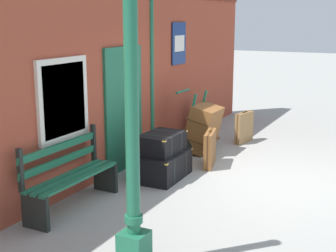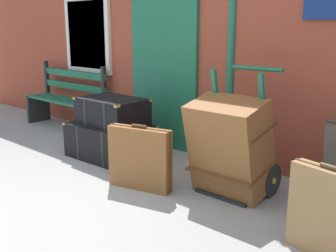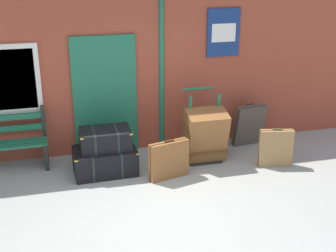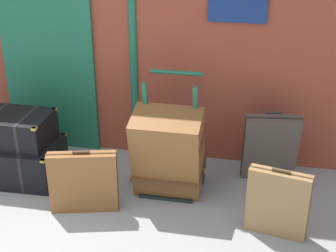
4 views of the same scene
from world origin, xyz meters
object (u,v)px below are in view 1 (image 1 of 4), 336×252
Objects in this scene: platform_bench at (70,177)px; steamer_trunk_middle at (162,143)px; suitcase_tan at (244,127)px; suitcase_slate at (201,121)px; porters_trolley at (195,138)px; suitcase_caramel at (210,149)px; steamer_trunk_base at (162,166)px; large_brown_trunk at (203,128)px; lamp_post at (133,168)px.

platform_bench is 1.97× the size of steamer_trunk_middle.
suitcase_slate reaches higher than suitcase_tan.
suitcase_caramel is (-0.75, -0.62, 0.04)m from porters_trolley.
suitcase_slate is at bearing 94.93° from suitcase_tan.
steamer_trunk_base is (1.68, -0.54, -0.23)m from platform_bench.
platform_bench is at bearing 173.99° from porters_trolley.
platform_bench is 1.34× the size of porters_trolley.
porters_trolley reaches higher than platform_bench.
steamer_trunk_base is 0.86× the size of porters_trolley.
steamer_trunk_middle is 0.85× the size of large_brown_trunk.
platform_bench is 1.67× the size of large_brown_trunk.
large_brown_trunk is (1.68, -0.02, -0.10)m from steamer_trunk_middle.
large_brown_trunk reaches higher than steamer_trunk_middle.
porters_trolley reaches higher than large_brown_trunk.
porters_trolley is at bearing 39.89° from suitcase_caramel.
suitcase_caramel is (-1.84, 0.02, -0.01)m from suitcase_tan.
large_brown_trunk is at bearing -8.93° from platform_bench.
platform_bench is 3.41m from porters_trolley.
lamp_post is 3.55× the size of steamer_trunk_middle.
lamp_post reaches higher than large_brown_trunk.
lamp_post is 3.60× the size of suitcase_slate.
steamer_trunk_middle is 1.01× the size of suitcase_slate.
suitcase_slate reaches higher than steamer_trunk_base.
suitcase_slate is (4.40, -0.06, -0.05)m from platform_bench.
platform_bench reaches higher than suitcase_tan.
lamp_post reaches higher than suitcase_caramel.
suitcase_tan is (2.80, -0.45, 0.11)m from steamer_trunk_base.
platform_bench is at bearing 162.06° from steamer_trunk_base.
steamer_trunk_middle is (1.71, -0.52, 0.14)m from platform_bench.
large_brown_trunk is 1.19× the size of suitcase_slate.
lamp_post is 4.24× the size of suitcase_tan.
porters_trolley is 1.49× the size of suitcase_slate.
porters_trolley is 1.06m from suitcase_slate.
steamer_trunk_middle is at bearing 46.79° from steamer_trunk_base.
porters_trolley is (1.68, 0.16, -0.31)m from steamer_trunk_middle.
platform_bench is 4.40m from suitcase_slate.
platform_bench is at bearing 167.44° from suitcase_tan.
suitcase_slate is at bearing 24.81° from large_brown_trunk.
porters_trolley is at bearing 149.57° from suitcase_tan.
lamp_post is 5.68m from suitcase_slate.
platform_bench reaches higher than steamer_trunk_middle.
steamer_trunk_middle is 0.68× the size of porters_trolley.
steamer_trunk_middle reaches higher than suitcase_caramel.
steamer_trunk_middle is 1.19× the size of suitcase_tan.
large_brown_trunk is at bearing -0.52° from steamer_trunk_middle.
large_brown_trunk is 1.12m from suitcase_slate.
large_brown_trunk is 1.40× the size of suitcase_tan.
lamp_post is 2.02m from platform_bench.
suitcase_slate is (5.41, 1.56, -0.70)m from lamp_post.
suitcase_tan is at bearing -9.21° from steamer_trunk_base.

